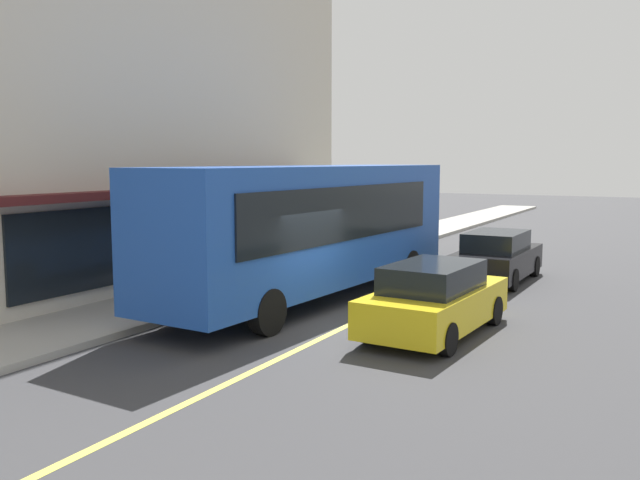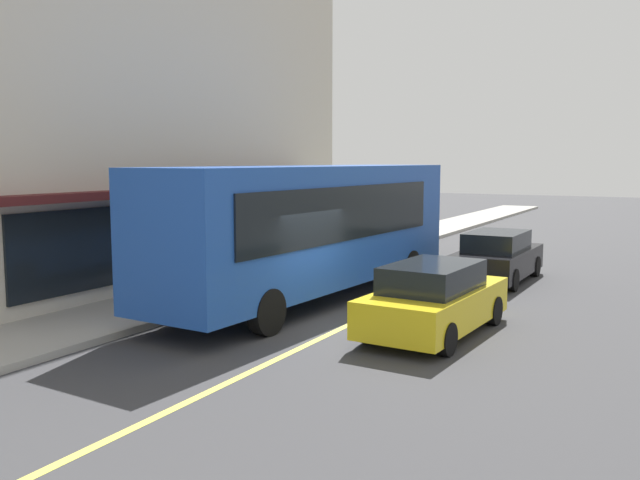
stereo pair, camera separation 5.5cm
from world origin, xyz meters
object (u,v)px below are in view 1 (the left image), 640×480
(bus, at_px, (313,225))
(car_black, at_px, (497,257))
(car_yellow, at_px, (435,299))
(pedestrian_near_storefront, at_px, (228,250))
(pedestrian_waiting, at_px, (367,225))
(traffic_light, at_px, (299,196))

(bus, bearing_deg, car_black, -34.78)
(bus, xyz_separation_m, car_yellow, (-1.83, -3.94, -1.24))
(bus, relative_size, pedestrian_near_storefront, 6.56)
(pedestrian_near_storefront, xyz_separation_m, pedestrian_waiting, (8.03, -0.51, 0.05))
(traffic_light, relative_size, pedestrian_waiting, 1.79)
(car_yellow, bearing_deg, bus, 65.05)
(car_yellow, xyz_separation_m, car_black, (6.90, 0.41, 0.00))
(bus, distance_m, car_black, 6.30)
(car_black, distance_m, pedestrian_waiting, 6.26)
(car_black, distance_m, pedestrian_near_storefront, 8.08)
(pedestrian_waiting, bearing_deg, bus, -165.18)
(bus, relative_size, pedestrian_waiting, 6.31)
(traffic_light, bearing_deg, pedestrian_near_storefront, 172.77)
(bus, distance_m, car_yellow, 4.52)
(bus, xyz_separation_m, traffic_light, (2.97, 2.19, 0.55))
(traffic_light, bearing_deg, car_black, -69.74)
(traffic_light, bearing_deg, bus, -143.62)
(car_yellow, relative_size, pedestrian_near_storefront, 2.56)
(traffic_light, xyz_separation_m, pedestrian_near_storefront, (-3.16, 0.40, -1.35))
(bus, height_order, pedestrian_waiting, bus)
(car_black, bearing_deg, pedestrian_near_storefront, 130.76)
(car_yellow, bearing_deg, pedestrian_waiting, 31.87)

